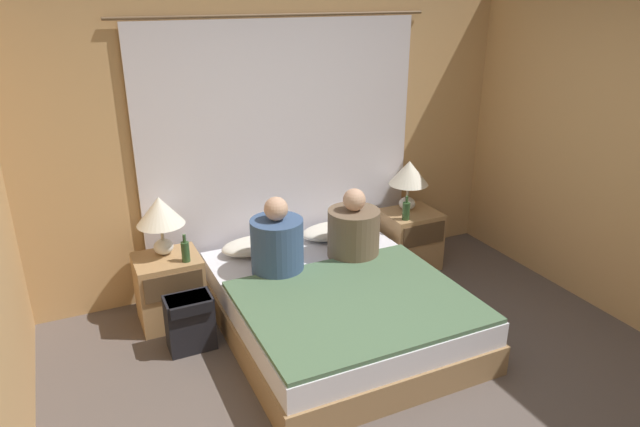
# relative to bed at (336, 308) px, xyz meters

# --- Properties ---
(ground_plane) EXTENTS (16.00, 16.00, 0.00)m
(ground_plane) POSITION_rel_bed_xyz_m (0.00, -1.05, -0.20)
(ground_plane) COLOR #564C47
(wall_back) EXTENTS (4.24, 0.06, 2.50)m
(wall_back) POSITION_rel_bed_xyz_m (0.00, 1.08, 1.05)
(wall_back) COLOR tan
(wall_back) RESTS_ON ground_plane
(curtain_panel) EXTENTS (2.57, 0.03, 2.22)m
(curtain_panel) POSITION_rel_bed_xyz_m (0.00, 1.01, 0.91)
(curtain_panel) COLOR silver
(curtain_panel) RESTS_ON ground_plane
(bed) EXTENTS (1.59, 1.92, 0.40)m
(bed) POSITION_rel_bed_xyz_m (0.00, 0.00, 0.00)
(bed) COLOR #99754C
(bed) RESTS_ON ground_plane
(nightstand_left) EXTENTS (0.48, 0.43, 0.53)m
(nightstand_left) POSITION_rel_bed_xyz_m (-1.08, 0.67, 0.07)
(nightstand_left) COLOR #A87F51
(nightstand_left) RESTS_ON ground_plane
(nightstand_right) EXTENTS (0.48, 0.43, 0.53)m
(nightstand_right) POSITION_rel_bed_xyz_m (1.08, 0.67, 0.07)
(nightstand_right) COLOR #A87F51
(nightstand_right) RESTS_ON ground_plane
(lamp_left) EXTENTS (0.35, 0.35, 0.46)m
(lamp_left) POSITION_rel_bed_xyz_m (-1.08, 0.75, 0.66)
(lamp_left) COLOR silver
(lamp_left) RESTS_ON nightstand_left
(lamp_right) EXTENTS (0.35, 0.35, 0.46)m
(lamp_right) POSITION_rel_bed_xyz_m (1.08, 0.75, 0.66)
(lamp_right) COLOR silver
(lamp_right) RESTS_ON nightstand_right
(pillow_left) EXTENTS (0.58, 0.32, 0.12)m
(pillow_left) POSITION_rel_bed_xyz_m (-0.35, 0.76, 0.26)
(pillow_left) COLOR silver
(pillow_left) RESTS_ON bed
(pillow_right) EXTENTS (0.58, 0.32, 0.12)m
(pillow_right) POSITION_rel_bed_xyz_m (0.35, 0.76, 0.26)
(pillow_right) COLOR silver
(pillow_right) RESTS_ON bed
(blanket_on_bed) EXTENTS (1.53, 1.26, 0.03)m
(blanket_on_bed) POSITION_rel_bed_xyz_m (0.00, -0.30, 0.22)
(blanket_on_bed) COLOR #4C6B4C
(blanket_on_bed) RESTS_ON bed
(person_left_in_bed) EXTENTS (0.40, 0.40, 0.60)m
(person_left_in_bed) POSITION_rel_bed_xyz_m (-0.32, 0.37, 0.43)
(person_left_in_bed) COLOR #38517A
(person_left_in_bed) RESTS_ON bed
(person_right_in_bed) EXTENTS (0.41, 0.41, 0.57)m
(person_right_in_bed) POSITION_rel_bed_xyz_m (0.33, 0.37, 0.42)
(person_right_in_bed) COLOR brown
(person_right_in_bed) RESTS_ON bed
(beer_bottle_on_left_stand) EXTENTS (0.06, 0.06, 0.21)m
(beer_bottle_on_left_stand) POSITION_rel_bed_xyz_m (-0.96, 0.55, 0.42)
(beer_bottle_on_left_stand) COLOR #2D4C28
(beer_bottle_on_left_stand) RESTS_ON nightstand_left
(beer_bottle_on_right_stand) EXTENTS (0.07, 0.07, 0.22)m
(beer_bottle_on_right_stand) POSITION_rel_bed_xyz_m (0.94, 0.55, 0.42)
(beer_bottle_on_right_stand) COLOR #2D4C28
(beer_bottle_on_right_stand) RESTS_ON nightstand_right
(backpack_on_floor) EXTENTS (0.32, 0.23, 0.41)m
(backpack_on_floor) POSITION_rel_bed_xyz_m (-1.04, 0.24, 0.04)
(backpack_on_floor) COLOR black
(backpack_on_floor) RESTS_ON ground_plane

